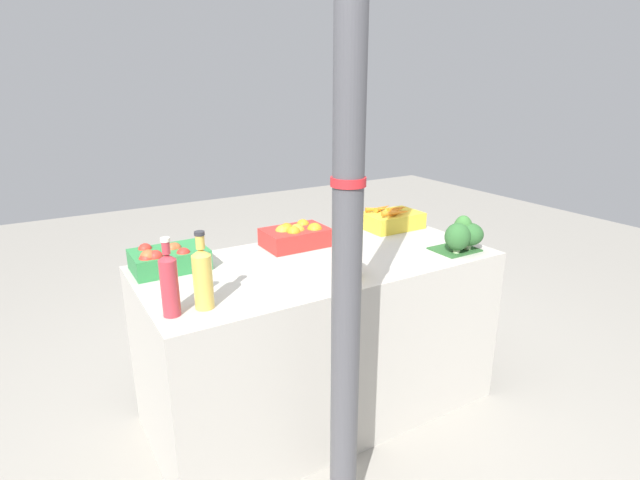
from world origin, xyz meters
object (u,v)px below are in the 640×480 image
object	(u,v)px
support_pole	(348,206)
pickle_jar	(348,263)
juice_bottle_golden	(203,276)
carrot_crate	(392,219)
broccoli_pile	(463,235)
orange_crate	(296,235)
apple_crate	(167,258)
juice_bottle_ruby	(169,283)

from	to	relation	value
support_pole	pickle_jar	world-z (taller)	support_pole
support_pole	juice_bottle_golden	xyz separation A→B (m)	(-0.39, 0.39, -0.31)
carrot_crate	broccoli_pile	bearing A→B (deg)	-85.77
orange_crate	broccoli_pile	xyz separation A→B (m)	(0.68, -0.51, 0.03)
orange_crate	apple_crate	bearing A→B (deg)	-179.59
orange_crate	carrot_crate	size ratio (longest dim) A/B	1.00
broccoli_pile	juice_bottle_golden	xyz separation A→B (m)	(-1.34, 0.03, 0.04)
support_pole	orange_crate	xyz separation A→B (m)	(0.27, 0.87, -0.38)
pickle_jar	broccoli_pile	bearing A→B (deg)	-2.46
juice_bottle_ruby	pickle_jar	bearing A→B (deg)	-0.41
carrot_crate	broccoli_pile	size ratio (longest dim) A/B	1.40
support_pole	broccoli_pile	xyz separation A→B (m)	(0.95, 0.35, -0.35)
broccoli_pile	pickle_jar	size ratio (longest dim) A/B	1.98
orange_crate	juice_bottle_ruby	bearing A→B (deg)	-148.47
support_pole	orange_crate	size ratio (longest dim) A/B	7.66
apple_crate	broccoli_pile	bearing A→B (deg)	-20.64
apple_crate	pickle_jar	distance (m)	0.82
juice_bottle_golden	orange_crate	bearing A→B (deg)	36.13
support_pole	apple_crate	distance (m)	1.02
juice_bottle_golden	carrot_crate	bearing A→B (deg)	20.31
broccoli_pile	juice_bottle_golden	distance (m)	1.34
support_pole	juice_bottle_ruby	world-z (taller)	support_pole
broccoli_pile	juice_bottle_ruby	size ratio (longest dim) A/B	0.79
apple_crate	juice_bottle_golden	distance (m)	0.48
apple_crate	juice_bottle_golden	world-z (taller)	juice_bottle_golden
orange_crate	juice_bottle_golden	size ratio (longest dim) A/B	1.09
carrot_crate	juice_bottle_ruby	xyz separation A→B (m)	(-1.42, -0.48, 0.08)
juice_bottle_ruby	juice_bottle_golden	xyz separation A→B (m)	(0.12, -0.00, -0.00)
broccoli_pile	juice_bottle_ruby	xyz separation A→B (m)	(-1.46, 0.03, 0.04)
carrot_crate	juice_bottle_ruby	world-z (taller)	juice_bottle_ruby
orange_crate	juice_bottle_ruby	distance (m)	0.92
carrot_crate	broccoli_pile	distance (m)	0.52
apple_crate	juice_bottle_ruby	distance (m)	0.49
broccoli_pile	pickle_jar	bearing A→B (deg)	177.54
support_pole	juice_bottle_golden	distance (m)	0.63
broccoli_pile	support_pole	bearing A→B (deg)	-159.52
support_pole	carrot_crate	size ratio (longest dim) A/B	7.66
broccoli_pile	pickle_jar	world-z (taller)	broccoli_pile
juice_bottle_golden	pickle_jar	world-z (taller)	juice_bottle_golden
carrot_crate	pickle_jar	xyz separation A→B (m)	(-0.64, -0.49, 0.01)
juice_bottle_golden	juice_bottle_ruby	bearing A→B (deg)	180.00
apple_crate	juice_bottle_ruby	xyz separation A→B (m)	(-0.11, -0.47, 0.07)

